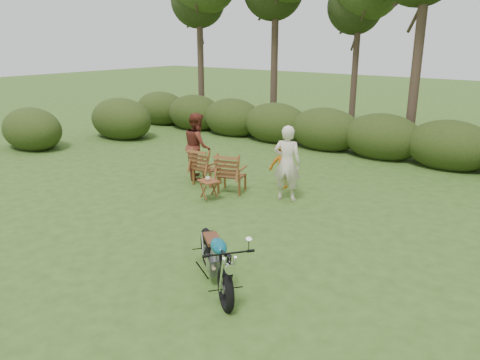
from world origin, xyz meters
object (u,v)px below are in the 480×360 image
Objects in this scene: child at (283,187)px; side_table at (209,190)px; motorcycle at (216,282)px; adult_a at (286,200)px; lawn_chair_right at (232,192)px; adult_b at (198,177)px; lawn_chair_left at (207,184)px; cup at (208,179)px.

side_table is at bearing 51.40° from child.
motorcycle is 1.10× the size of adult_a.
child is at bearing -146.38° from lawn_chair_right.
adult_b reaches higher than motorcycle.
lawn_chair_right is 0.84m from side_table.
lawn_chair_left is at bearing 170.62° from motorcycle.
adult_b is (-0.59, 0.31, 0.00)m from lawn_chair_left.
lawn_chair_left is at bearing 133.14° from side_table.
lawn_chair_left is 0.81× the size of child.
adult_b reaches higher than cup.
side_table is 4.31× the size of cup.
child reaches higher than lawn_chair_left.
adult_a is (1.45, 1.11, -0.52)m from cup.
child is at bearing 64.92° from side_table.
motorcycle is 1.61× the size of child.
lawn_chair_left is at bearing -165.76° from adult_b.
motorcycle is at bearing 177.04° from adult_b.
adult_a reaches higher than adult_b.
cup is (-0.07, -0.80, 0.52)m from lawn_chair_right.
adult_b reaches higher than lawn_chair_left.
side_table is 0.40× the size of child.
child is (1.72, 0.95, 0.00)m from lawn_chair_left.
adult_b is (-1.44, 1.22, -0.24)m from side_table.
motorcycle is 5.02m from child.
side_table is 0.27× the size of adult_b.
adult_b is 2.40m from child.
cup is 0.06× the size of adult_b.
lawn_chair_left is 0.55× the size of adult_a.
motorcycle is at bearing 106.31° from lawn_chair_right.
lawn_chair_right is 1.55m from adult_b.
child reaches higher than lawn_chair_right.
adult_a is (-1.18, 3.96, 0.00)m from motorcycle.
lawn_chair_right reaches higher than lawn_chair_left.
motorcycle is 1.10× the size of adult_b.
motorcycle is 4.05× the size of side_table.
motorcycle reaches higher than side_table.
cup is at bearing -178.46° from adult_b.
cup reaches higher than lawn_chair_left.
lawn_chair_right is (-2.55, 3.65, 0.00)m from motorcycle.
side_table is at bearing 23.14° from adult_a.
child is (0.89, 1.86, -0.52)m from cup.
adult_a is at bearing 37.58° from cup.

